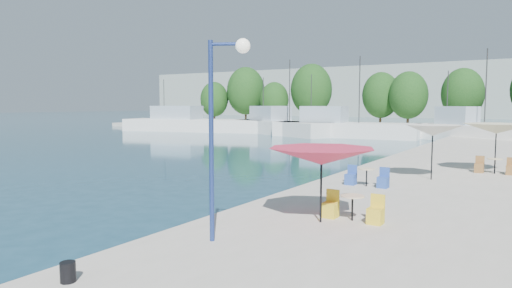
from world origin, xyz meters
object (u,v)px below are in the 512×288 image
Objects in this scene: trawler_02 at (279,126)px; umbrella_white at (433,130)px; street_lamp at (224,103)px; bollard at (68,272)px; umbrella_cream at (496,129)px; umbrella_pink at (321,156)px; trawler_01 at (194,124)px; trawler_03 at (341,128)px; trawler_04 at (470,132)px.

umbrella_white is at bearing -26.47° from trawler_02.
street_lamp reaches higher than bollard.
umbrella_cream is 7.93× the size of bollard.
street_lamp is at bearing -105.69° from umbrella_cream.
umbrella_cream is at bearing 74.48° from bollard.
street_lamp reaches higher than umbrella_white.
umbrella_white reaches higher than umbrella_pink.
umbrella_white is at bearing 78.40° from bollard.
trawler_01 is at bearing 127.90° from bollard.
trawler_03 is 33.41m from umbrella_cream.
trawler_01 is 57.50× the size of bollard.
trawler_04 is 4.16× the size of umbrella_cream.
trawler_01 is 56.30m from umbrella_pink.
trawler_02 is 3.54× the size of street_lamp.
umbrella_cream is (19.17, -27.31, 1.76)m from trawler_03.
trawler_03 is at bearing 125.07° from umbrella_cream.
trawler_02 is 44.50× the size of bollard.
umbrella_white is 12.98m from street_lamp.
trawler_01 is 37.66m from trawler_04.
umbrella_white is at bearing 83.41° from umbrella_pink.
trawler_03 is 1.35× the size of trawler_04.
trawler_03 and trawler_04 have the same top height.
street_lamp is at bearing -112.87° from umbrella_pink.
umbrella_cream is at bearing 49.35° from street_lamp.
trawler_04 reaches higher than bollard.
umbrella_cream reaches higher than bollard.
trawler_03 is (23.27, 0.33, 0.00)m from trawler_01.
trawler_01 is at bearing 175.39° from trawler_03.
umbrella_cream is at bearing -45.63° from trawler_01.
street_lamp is 12.57× the size of bollard.
trawler_01 is 8.93× the size of umbrella_white.
bollard is at bearing -108.45° from umbrella_pink.
trawler_02 reaches higher than umbrella_pink.
trawler_04 reaches higher than street_lamp.
bollard is at bearing -129.70° from street_lamp.
bollard is (36.81, -47.29, -0.27)m from trawler_01.
umbrella_white is (16.92, -31.14, 1.79)m from trawler_03.
trawler_02 is 9.10m from trawler_03.
street_lamp is at bearing -77.09° from trawler_03.
trawler_04 is 44.87m from street_lamp.
trawler_02 is 53.33m from bollard.
bollard is at bearing -65.28° from trawler_01.
trawler_03 is (9.08, -0.68, -0.00)m from trawler_02.
umbrella_pink is 1.22× the size of umbrella_white.
trawler_02 and trawler_03 have the same top height.
bollard is at bearing -40.62° from trawler_02.
trawler_01 is 7.34× the size of umbrella_pink.
bollard is at bearing -101.60° from umbrella_white.
trawler_03 is 5.70× the size of umbrella_pink.
umbrella_white reaches higher than bollard.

